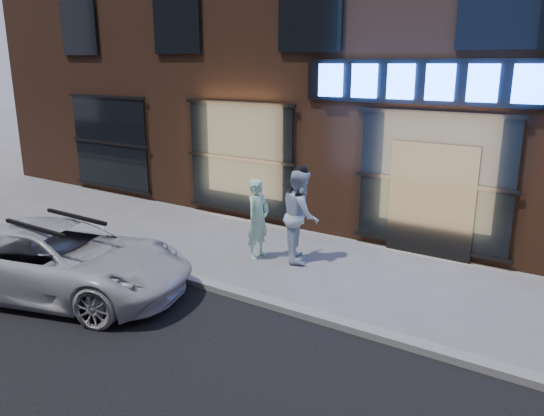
% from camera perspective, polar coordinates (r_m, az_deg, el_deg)
% --- Properties ---
extents(ground, '(90.00, 90.00, 0.00)m').
position_cam_1_polar(ground, '(8.46, 7.88, -12.72)').
color(ground, slate).
rests_on(ground, ground).
extents(curb, '(60.00, 0.25, 0.12)m').
position_cam_1_polar(curb, '(8.43, 7.90, -12.36)').
color(curb, gray).
rests_on(curb, ground).
extents(storefront_building, '(30.20, 8.28, 10.30)m').
position_cam_1_polar(storefront_building, '(15.15, 22.84, 18.67)').
color(storefront_building, '#54301E').
rests_on(storefront_building, ground).
extents(man_bowtie, '(0.43, 0.63, 1.69)m').
position_cam_1_polar(man_bowtie, '(10.98, -1.52, -1.17)').
color(man_bowtie, '#C2FFD8').
rests_on(man_bowtie, ground).
extents(man_cap, '(1.12, 1.17, 1.91)m').
position_cam_1_polar(man_cap, '(10.85, 3.09, -0.78)').
color(man_cap, silver).
rests_on(man_cap, ground).
extents(white_suv, '(5.05, 3.44, 1.28)m').
position_cam_1_polar(white_suv, '(9.99, -21.82, -5.22)').
color(white_suv, silver).
rests_on(white_suv, ground).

